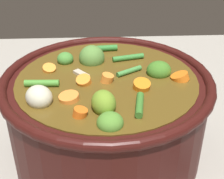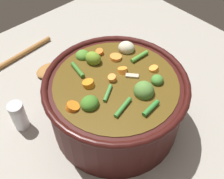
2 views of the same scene
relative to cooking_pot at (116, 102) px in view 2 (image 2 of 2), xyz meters
name	(u,v)px [view 2 (image 2 of 2)]	position (x,y,z in m)	size (l,w,h in m)	color
ground_plane	(115,122)	(0.00, 0.00, -0.08)	(1.10, 1.10, 0.00)	#9E998E
cooking_pot	(116,102)	(0.00, 0.00, 0.00)	(0.33, 0.33, 0.18)	#38110F
wooden_spoon	(38,63)	(0.32, 0.03, -0.07)	(0.17, 0.21, 0.02)	#9E6933
salt_shaker	(19,116)	(0.15, 0.18, -0.04)	(0.04, 0.04, 0.08)	silver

